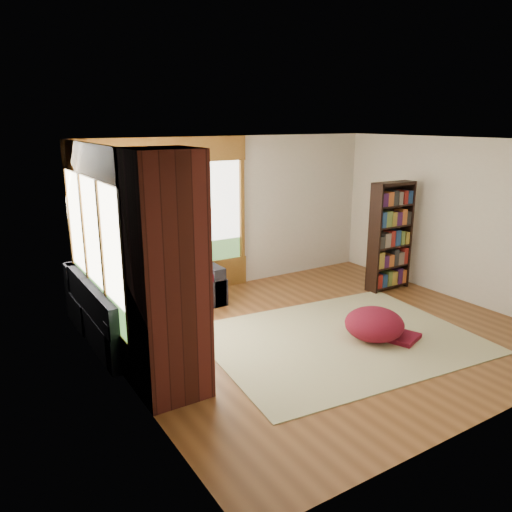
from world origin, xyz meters
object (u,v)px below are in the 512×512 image
bookshelf (390,237)px  brick_chimney (167,277)px  dog_tan (149,271)px  dog_brindle (152,289)px  sectional_sofa (145,301)px  area_rug (340,339)px  pouf (374,323)px

bookshelf → brick_chimney: bearing=-165.1°
brick_chimney → bookshelf: brick_chimney is taller
dog_tan → dog_brindle: (-0.20, -0.65, -0.04)m
sectional_sofa → dog_tan: dog_tan is taller
area_rug → dog_tan: size_ratio=3.17×
sectional_sofa → dog_brindle: (-0.17, -0.82, 0.46)m
bookshelf → dog_brindle: 4.27m
brick_chimney → dog_tan: size_ratio=2.37×
sectional_sofa → bookshelf: size_ratio=1.18×
area_rug → bookshelf: (2.10, 1.17, 0.93)m
sectional_sofa → pouf: size_ratio=2.79×
dog_tan → sectional_sofa: bearing=62.1°
area_rug → dog_tan: 2.81m
brick_chimney → dog_brindle: brick_chimney is taller
brick_chimney → bookshelf: bearing=14.9°
area_rug → bookshelf: 2.58m
pouf → dog_brindle: bearing=151.1°
area_rug → dog_tan: (-1.97, 1.85, 0.80)m
brick_chimney → dog_tan: (0.47, 1.88, -0.49)m
dog_tan → dog_brindle: 0.68m
brick_chimney → pouf: brick_chimney is taller
brick_chimney → area_rug: (2.44, 0.04, -1.29)m
area_rug → dog_tan: bearing=136.8°
sectional_sofa → pouf: sectional_sofa is taller
sectional_sofa → dog_brindle: size_ratio=2.41×
sectional_sofa → dog_tan: bearing=-81.7°
area_rug → dog_brindle: (-2.17, 1.19, 0.76)m
bookshelf → dog_brindle: bearing=179.7°
brick_chimney → pouf: bearing=-3.7°
sectional_sofa → bookshelf: (4.09, -0.84, 0.63)m
pouf → dog_tan: (-2.36, 2.07, 0.58)m
bookshelf → dog_tan: (-4.07, 0.67, -0.12)m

